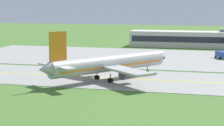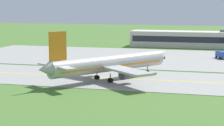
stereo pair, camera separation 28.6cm
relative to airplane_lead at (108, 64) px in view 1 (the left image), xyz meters
name	(u,v)px [view 1 (the left image)]	position (x,y,z in m)	size (l,w,h in m)	color
ground_plane	(97,78)	(-3.87, 2.79, -4.13)	(500.00, 500.00, 0.00)	#47702D
taxiway_strip	(97,78)	(-3.87, 2.79, -4.08)	(240.00, 28.00, 0.10)	gray
apron_pad	(160,58)	(6.13, 44.79, -4.08)	(140.00, 52.00, 0.10)	gray
taxiway_centreline	(97,77)	(-3.87, 2.79, -4.03)	(220.00, 0.60, 0.01)	yellow
airplane_lead	(108,64)	(0.00, 0.00, 0.00)	(28.84, 34.45, 12.70)	#ADADA8
service_truck_baggage	(160,55)	(6.53, 41.13, -2.60)	(2.83, 6.18, 2.60)	silver
service_truck_catering	(221,54)	(26.30, 48.47, -2.60)	(4.30, 6.32, 2.60)	#264CA5
terminal_building	(197,39)	(15.85, 83.40, -0.73)	(56.19, 11.03, 7.96)	beige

